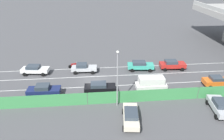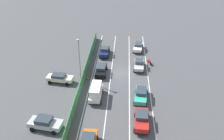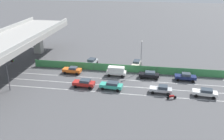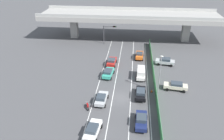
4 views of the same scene
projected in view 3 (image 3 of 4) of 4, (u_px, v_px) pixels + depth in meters
name	position (u px, v px, depth m)	size (l,w,h in m)	color
ground_plane	(152.00, 85.00, 51.18)	(300.00, 300.00, 0.00)	#4C4C4F
lane_line_left_edge	(118.00, 93.00, 47.59)	(0.14, 48.73, 0.01)	silver
lane_line_mid_left	(120.00, 86.00, 50.62)	(0.14, 48.73, 0.01)	silver
lane_line_mid_right	(122.00, 80.00, 53.64)	(0.14, 48.73, 0.01)	silver
lane_line_right_edge	(124.00, 74.00, 56.67)	(0.14, 48.73, 0.01)	silver
elevated_overpass	(2.00, 46.00, 53.52)	(52.78, 11.68, 8.57)	#A09E99
green_fence	(125.00, 68.00, 57.48)	(0.10, 44.83, 1.77)	#3D8E4C
car_taxi_orange	(72.00, 70.00, 56.58)	(2.11, 4.34, 1.63)	orange
car_sedan_silver	(161.00, 89.00, 47.41)	(2.13, 4.35, 1.60)	#B7BABC
car_sedan_black	(149.00, 74.00, 54.07)	(2.06, 4.50, 1.56)	black
car_hatchback_white	(205.00, 92.00, 46.10)	(2.36, 4.66, 1.56)	silver
car_taxi_teal	(111.00, 85.00, 48.91)	(2.37, 4.67, 1.63)	teal
car_sedan_red	(84.00, 83.00, 49.91)	(2.21, 4.51, 1.66)	red
car_van_white	(116.00, 71.00, 55.14)	(2.02, 4.45, 2.19)	silver
car_sedan_navy	(186.00, 77.00, 52.94)	(2.04, 4.56, 1.68)	navy
motorcycle	(172.00, 97.00, 45.35)	(0.83, 1.88, 0.93)	black
parked_sedan_cream	(137.00, 63.00, 60.75)	(4.68, 2.37, 1.57)	beige
parked_wagon_silver	(92.00, 62.00, 61.64)	(4.62, 2.58, 1.68)	#B2B5B7
traffic_light	(10.00, 70.00, 48.68)	(3.65, 0.83, 5.34)	#47474C
street_lamp	(141.00, 54.00, 56.09)	(0.60, 0.36, 7.56)	gray
traffic_cone	(141.00, 73.00, 56.57)	(0.47, 0.47, 0.61)	orange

